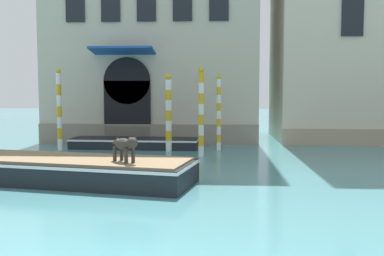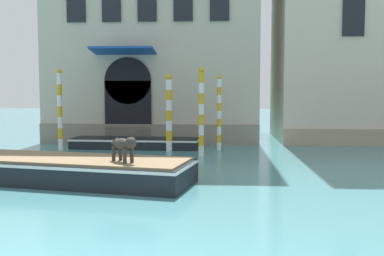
{
  "view_description": "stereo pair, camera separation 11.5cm",
  "coord_description": "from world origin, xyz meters",
  "views": [
    {
      "loc": [
        1.7,
        -5.28,
        2.64
      ],
      "look_at": [
        0.69,
        11.87,
        1.2
      ],
      "focal_mm": 42.0,
      "sensor_mm": 36.0,
      "label": 1
    },
    {
      "loc": [
        1.81,
        -5.27,
        2.64
      ],
      "look_at": [
        0.69,
        11.87,
        1.2
      ],
      "focal_mm": 42.0,
      "sensor_mm": 36.0,
      "label": 2
    }
  ],
  "objects": [
    {
      "name": "dog_on_deck",
      "position": [
        -0.79,
        6.54,
        1.19
      ],
      "size": [
        0.84,
        0.84,
        0.73
      ],
      "rotation": [
        0.0,
        0.0,
        -0.79
      ],
      "color": "#332D28",
      "rests_on": "boat_foreground"
    },
    {
      "name": "boat_moored_near_palazzo",
      "position": [
        -2.12,
        14.97,
        0.25
      ],
      "size": [
        5.89,
        1.81,
        0.46
      ],
      "rotation": [
        0.0,
        0.0,
        -0.04
      ],
      "color": "black",
      "rests_on": "ground_plane"
    },
    {
      "name": "mooring_pole_0",
      "position": [
        -5.34,
        14.2,
        1.82
      ],
      "size": [
        0.22,
        0.22,
        3.6
      ],
      "color": "white",
      "rests_on": "ground_plane"
    },
    {
      "name": "mooring_pole_2",
      "position": [
        1.01,
        12.61,
        1.81
      ],
      "size": [
        0.23,
        0.23,
        3.58
      ],
      "color": "white",
      "rests_on": "ground_plane"
    },
    {
      "name": "mooring_pole_3",
      "position": [
        1.72,
        14.45,
        1.67
      ],
      "size": [
        0.19,
        0.19,
        3.32
      ],
      "color": "white",
      "rests_on": "ground_plane"
    },
    {
      "name": "boat_foreground",
      "position": [
        -2.55,
        7.27,
        0.38
      ],
      "size": [
        7.42,
        3.64,
        0.71
      ],
      "rotation": [
        0.0,
        0.0,
        -0.2
      ],
      "color": "black",
      "rests_on": "ground_plane"
    },
    {
      "name": "mooring_pole_1",
      "position": [
        -0.46,
        14.11,
        1.7
      ],
      "size": [
        0.28,
        0.28,
        3.36
      ],
      "color": "white",
      "rests_on": "ground_plane"
    }
  ]
}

